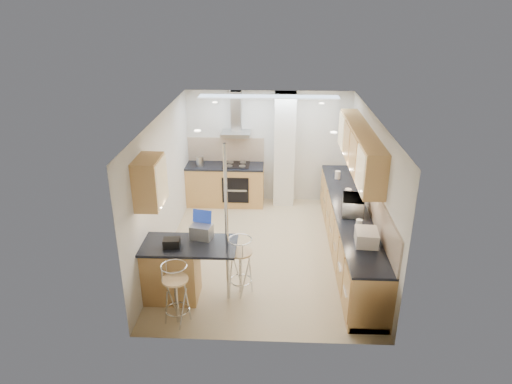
{
  "coord_description": "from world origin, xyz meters",
  "views": [
    {
      "loc": [
        0.16,
        -7.3,
        4.28
      ],
      "look_at": [
        -0.18,
        0.2,
        1.1
      ],
      "focal_mm": 32.0,
      "sensor_mm": 36.0,
      "label": 1
    }
  ],
  "objects_px": {
    "bar_stool_near": "(176,294)",
    "bar_stool_end": "(240,266)",
    "bread_bin": "(366,237)",
    "microwave": "(353,205)",
    "laptop": "(202,232)"
  },
  "relations": [
    {
      "from": "bread_bin",
      "to": "microwave",
      "type": "bearing_deg",
      "value": 96.6
    },
    {
      "from": "bar_stool_end",
      "to": "bread_bin",
      "type": "relative_size",
      "value": 2.35
    },
    {
      "from": "microwave",
      "to": "bar_stool_near",
      "type": "relative_size",
      "value": 0.55
    },
    {
      "from": "laptop",
      "to": "bread_bin",
      "type": "relative_size",
      "value": 0.76
    },
    {
      "from": "laptop",
      "to": "bread_bin",
      "type": "bearing_deg",
      "value": 11.58
    },
    {
      "from": "microwave",
      "to": "laptop",
      "type": "xyz_separation_m",
      "value": [
        -2.42,
        -1.02,
        -0.02
      ]
    },
    {
      "from": "bar_stool_end",
      "to": "bread_bin",
      "type": "bearing_deg",
      "value": -71.02
    },
    {
      "from": "microwave",
      "to": "bread_bin",
      "type": "relative_size",
      "value": 1.3
    },
    {
      "from": "laptop",
      "to": "bar_stool_end",
      "type": "relative_size",
      "value": 0.32
    },
    {
      "from": "bar_stool_end",
      "to": "laptop",
      "type": "bearing_deg",
      "value": 106.25
    },
    {
      "from": "bar_stool_end",
      "to": "bar_stool_near",
      "type": "bearing_deg",
      "value": 151.14
    },
    {
      "from": "bar_stool_end",
      "to": "bread_bin",
      "type": "xyz_separation_m",
      "value": [
        1.88,
        -0.0,
        0.55
      ]
    },
    {
      "from": "bar_stool_near",
      "to": "bar_stool_end",
      "type": "distance_m",
      "value": 1.14
    },
    {
      "from": "microwave",
      "to": "bar_stool_near",
      "type": "bearing_deg",
      "value": 131.85
    },
    {
      "from": "bar_stool_near",
      "to": "bar_stool_end",
      "type": "height_order",
      "value": "bar_stool_end"
    }
  ]
}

